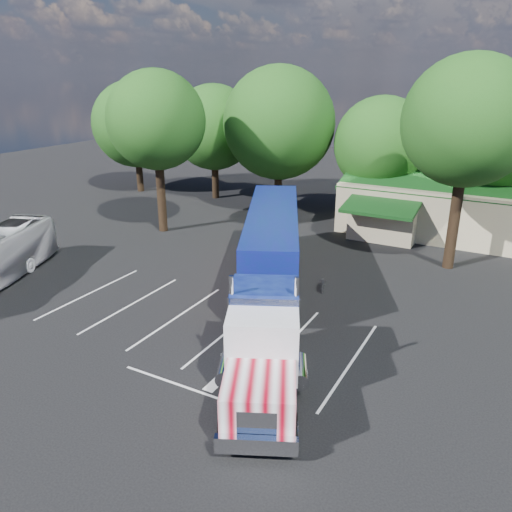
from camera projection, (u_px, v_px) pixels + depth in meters
The scene contains 13 objects.
ground at pixel (235, 278), 31.59m from camera, with size 120.00×120.00×0.00m, color black.
event_hall at pixel (500, 208), 39.33m from camera, with size 24.20×14.12×5.55m.
tree_row_a at pixel (136, 124), 52.60m from camera, with size 9.00×9.00×11.68m.
tree_row_b at pixel (214, 128), 49.64m from camera, with size 8.40×8.40×11.35m.
tree_row_c at pixel (279, 123), 44.42m from camera, with size 10.00×10.00×13.05m.
tree_row_d at pixel (382, 145), 41.94m from camera, with size 8.00×8.00×10.60m.
tree_row_e at pixel (503, 131), 37.79m from camera, with size 9.60×9.60×12.90m.
tree_near_left at pixel (156, 121), 38.21m from camera, with size 7.60×7.60×12.65m.
tree_near_right at pixel (468, 122), 30.16m from camera, with size 8.00×8.00×13.50m.
semi_truck at pixel (271, 258), 27.34m from camera, with size 12.12×21.85×4.78m.
woman at pixel (282, 296), 27.19m from camera, with size 0.59×0.39×1.63m, color black.
bicycle at pixel (323, 284), 29.80m from camera, with size 0.54×1.54×0.81m, color black.
silver_sedan at pixel (465, 237), 37.60m from camera, with size 1.36×3.89×1.28m, color #A7A8AE.
Camera 1 is at (15.11, -24.97, 12.24)m, focal length 35.00 mm.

